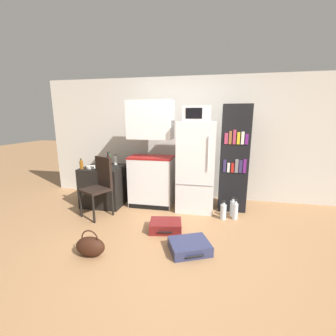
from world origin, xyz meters
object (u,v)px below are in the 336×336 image
(bottle_wine_dark, at_px, (109,163))
(water_bottle_front, at_px, (223,211))
(refrigerator, at_px, (196,167))
(bottle_milk_white, at_px, (116,160))
(suitcase_large_flat, at_px, (190,246))
(bowl, at_px, (91,167))
(bottle_green_tall, at_px, (109,161))
(water_bottle_middle, at_px, (235,211))
(side_table, at_px, (105,185))
(bottle_amber_beer, at_px, (81,165))
(handbag, at_px, (90,246))
(chair, at_px, (100,182))
(suitcase_small_flat, at_px, (166,226))
(microwave, at_px, (197,114))
(kitchen_hutch, at_px, (151,159))
(water_bottle_back, at_px, (233,208))
(bookshelf, at_px, (234,159))

(bottle_wine_dark, bearing_deg, water_bottle_front, -0.49)
(refrigerator, bearing_deg, bottle_milk_white, 174.86)
(suitcase_large_flat, bearing_deg, bowl, 126.30)
(bottle_green_tall, xyz_separation_m, water_bottle_middle, (2.24, -0.16, -0.71))
(side_table, distance_m, bottle_amber_beer, 0.59)
(handbag, relative_size, water_bottle_middle, 1.04)
(bottle_wine_dark, distance_m, bottle_amber_beer, 0.53)
(chair, bearing_deg, bottle_wine_dark, 101.46)
(bottle_green_tall, bearing_deg, suitcase_small_flat, -32.26)
(refrigerator, xyz_separation_m, bottle_milk_white, (-1.57, 0.14, 0.03))
(suitcase_small_flat, relative_size, water_bottle_middle, 1.47)
(bowl, relative_size, handbag, 0.44)
(suitcase_large_flat, bearing_deg, refrigerator, 68.12)
(bottle_green_tall, bearing_deg, bottle_milk_white, 91.57)
(bottle_milk_white, bearing_deg, refrigerator, -5.14)
(bottle_wine_dark, bearing_deg, water_bottle_middle, 0.50)
(microwave, distance_m, bowl, 2.12)
(suitcase_small_flat, bearing_deg, refrigerator, 59.08)
(water_bottle_middle, bearing_deg, bowl, 178.69)
(kitchen_hutch, relative_size, water_bottle_middle, 5.57)
(refrigerator, relative_size, bottle_milk_white, 7.87)
(bowl, height_order, water_bottle_middle, bowl)
(bottle_amber_beer, height_order, water_bottle_back, bottle_amber_beer)
(kitchen_hutch, bearing_deg, bowl, -164.40)
(water_bottle_middle, bearing_deg, handbag, -142.44)
(bookshelf, height_order, chair, bookshelf)
(water_bottle_back, bearing_deg, bottle_amber_beer, -176.50)
(bottle_milk_white, bearing_deg, bottle_green_tall, -88.43)
(bookshelf, relative_size, water_bottle_front, 5.84)
(refrigerator, xyz_separation_m, water_bottle_front, (0.49, -0.35, -0.65))
(kitchen_hutch, relative_size, bowl, 12.19)
(bottle_wine_dark, distance_m, bottle_milk_white, 0.48)
(kitchen_hutch, xyz_separation_m, bookshelf, (1.47, 0.08, 0.04))
(bottle_green_tall, bearing_deg, chair, -87.96)
(side_table, relative_size, kitchen_hutch, 0.38)
(side_table, height_order, kitchen_hutch, kitchen_hutch)
(side_table, height_order, bottle_green_tall, bottle_green_tall)
(handbag, bearing_deg, bottle_amber_beer, 123.55)
(kitchen_hutch, xyz_separation_m, suitcase_small_flat, (0.47, -0.95, -0.81))
(refrigerator, relative_size, bookshelf, 0.85)
(refrigerator, xyz_separation_m, water_bottle_back, (0.65, -0.17, -0.65))
(bottle_green_tall, distance_m, suitcase_large_flat, 2.16)
(side_table, relative_size, suitcase_small_flat, 1.45)
(bowl, bearing_deg, suitcase_small_flat, -23.34)
(bottle_milk_white, distance_m, bottle_green_tall, 0.29)
(bottle_milk_white, distance_m, chair, 0.73)
(bookshelf, height_order, bottle_green_tall, bookshelf)
(side_table, relative_size, bottle_wine_dark, 2.30)
(bottle_milk_white, xyz_separation_m, water_bottle_middle, (2.25, -0.45, -0.67))
(bookshelf, distance_m, bottle_green_tall, 2.23)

